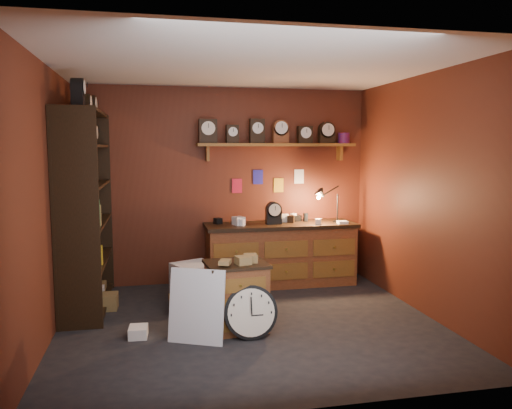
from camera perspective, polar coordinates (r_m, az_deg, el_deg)
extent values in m
plane|color=black|center=(5.49, -0.64, -13.51)|extent=(4.00, 4.00, 0.00)
cube|color=#5B2615|center=(6.95, -3.55, 2.12)|extent=(4.00, 0.02, 2.70)
cube|color=#5B2615|center=(3.45, 5.16, -2.33)|extent=(4.00, 0.02, 2.70)
cube|color=#5B2615|center=(5.19, -22.90, 0.13)|extent=(0.02, 3.60, 2.70)
cube|color=#5B2615|center=(5.91, 18.74, 1.02)|extent=(0.02, 3.60, 2.70)
cube|color=beige|center=(5.22, -0.68, 15.54)|extent=(4.00, 3.60, 0.02)
cube|color=brown|center=(6.92, 2.38, 6.83)|extent=(2.20, 0.30, 0.04)
cube|color=brown|center=(6.82, -5.57, 5.80)|extent=(0.04, 0.16, 0.20)
cube|color=brown|center=(7.28, 9.54, 5.79)|extent=(0.04, 0.16, 0.20)
cylinder|color=#B21419|center=(7.23, 10.00, 7.48)|extent=(0.16, 0.16, 0.15)
cube|color=#B71631|center=(6.96, -2.31, 2.14)|extent=(0.14, 0.01, 0.20)
cube|color=navy|center=(7.01, 0.10, 3.15)|extent=(0.14, 0.01, 0.20)
cube|color=#C49318|center=(7.09, 2.48, 2.21)|extent=(0.14, 0.01, 0.20)
cube|color=silver|center=(7.16, 4.81, 3.20)|extent=(0.14, 0.01, 0.20)
cube|color=black|center=(6.16, -20.91, -0.72)|extent=(0.03, 1.60, 2.30)
cube|color=black|center=(5.36, -19.83, -1.70)|extent=(0.45, 0.03, 2.30)
cube|color=black|center=(6.90, -18.06, 0.11)|extent=(0.45, 0.03, 2.30)
cube|color=black|center=(6.36, -18.47, -10.57)|extent=(0.43, 1.54, 0.03)
cube|color=black|center=(6.23, -18.63, -6.16)|extent=(0.43, 1.54, 0.03)
cube|color=black|center=(6.15, -18.78, -2.07)|extent=(0.43, 1.54, 0.03)
cube|color=black|center=(6.10, -18.94, 2.12)|extent=(0.43, 1.54, 0.03)
cube|color=black|center=(6.09, -19.09, 6.34)|extent=(0.43, 1.54, 0.03)
cube|color=black|center=(6.10, -19.23, 9.91)|extent=(0.43, 1.54, 0.03)
cube|color=brown|center=(6.92, 2.80, -5.85)|extent=(2.01, 0.60, 0.80)
cube|color=black|center=(6.84, 2.82, -2.37)|extent=(2.07, 0.66, 0.05)
cube|color=brown|center=(6.63, 3.47, -6.39)|extent=(1.93, 0.02, 0.52)
cylinder|color=black|center=(7.04, 9.27, -1.91)|extent=(0.12, 0.12, 0.02)
cylinder|color=black|center=(7.01, 9.30, -0.38)|extent=(0.02, 0.02, 0.38)
cylinder|color=black|center=(6.92, 8.49, 1.54)|extent=(0.27, 0.09, 0.14)
cone|color=black|center=(6.85, 7.48, 1.17)|extent=(0.18, 0.14, 0.18)
cube|color=brown|center=(5.25, -2.26, -10.56)|extent=(0.62, 0.53, 0.68)
cube|color=black|center=(5.16, -2.28, -6.81)|extent=(0.66, 0.57, 0.03)
cube|color=brown|center=(5.02, -1.78, -11.37)|extent=(0.52, 0.06, 0.57)
cylinder|color=black|center=(5.04, -0.62, -12.22)|extent=(0.54, 0.17, 0.54)
cylinder|color=beige|center=(5.00, -0.54, -12.26)|extent=(0.47, 0.11, 0.46)
cube|color=black|center=(4.97, -0.52, -11.49)|extent=(0.01, 0.04, 0.17)
cube|color=black|center=(5.02, 0.15, -12.54)|extent=(0.12, 0.01, 0.01)
cube|color=silver|center=(5.07, -6.75, -15.30)|extent=(0.56, 0.37, 0.73)
cube|color=silver|center=(6.20, -7.03, -8.89)|extent=(0.61, 0.61, 0.48)
cube|color=black|center=(5.97, -6.83, -9.49)|extent=(0.37, 0.18, 0.38)
cube|color=olive|center=(6.19, -16.90, -10.58)|extent=(0.30, 0.26, 0.18)
cube|color=white|center=(5.26, -13.31, -13.98)|extent=(0.20, 0.23, 0.11)
cube|color=olive|center=(5.91, -8.61, -11.13)|extent=(0.26, 0.22, 0.19)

